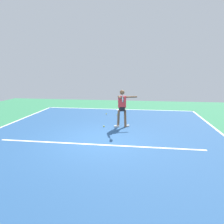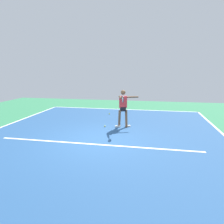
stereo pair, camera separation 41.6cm
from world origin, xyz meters
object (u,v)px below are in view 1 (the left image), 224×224
tennis_ball_by_baseline (117,115)px  tennis_player (122,106)px  tennis_ball_far_corner (106,114)px  tennis_ball_near_service_line (104,126)px

tennis_ball_by_baseline → tennis_player: bearing=101.5°
tennis_ball_by_baseline → tennis_ball_far_corner: size_ratio=1.00×
tennis_ball_by_baseline → tennis_ball_far_corner: same height
tennis_ball_near_service_line → tennis_ball_far_corner: bearing=-82.7°
tennis_ball_near_service_line → tennis_ball_far_corner: 2.76m
tennis_ball_near_service_line → tennis_ball_far_corner: same height
tennis_player → tennis_ball_far_corner: 3.04m
tennis_player → tennis_ball_by_baseline: size_ratio=26.42×
tennis_player → tennis_ball_near_service_line: 1.29m
tennis_player → tennis_ball_near_service_line: bearing=-10.4°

